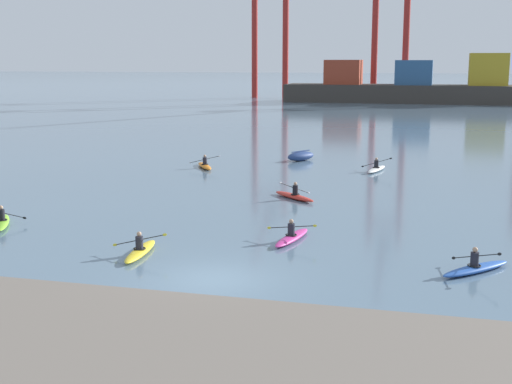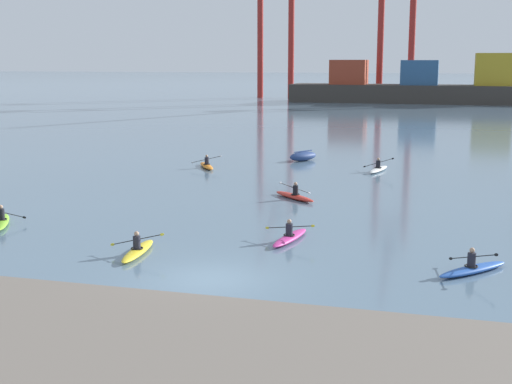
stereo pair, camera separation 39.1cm
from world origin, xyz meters
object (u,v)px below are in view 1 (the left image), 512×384
Objects in this scene: gantry_crane_west at (270,15)px; kayak_yellow at (140,250)px; kayak_white at (377,169)px; kayak_blue at (476,268)px; kayak_orange at (205,165)px; capsized_dinghy at (301,156)px; kayak_magenta at (292,237)px; kayak_lime at (2,222)px; container_barge at (415,87)px; kayak_red at (294,196)px.

kayak_yellow is at bearing -78.84° from gantry_crane_west.
kayak_yellow is (22.50, -114.02, -16.16)m from gantry_crane_west.
kayak_white is (29.60, -90.32, -16.16)m from gantry_crane_west.
kayak_blue is 27.51m from kayak_orange.
kayak_yellow is 22.63m from kayak_orange.
capsized_dinghy is 0.86× the size of kayak_orange.
kayak_blue is 0.85× the size of kayak_magenta.
kayak_orange is (-11.98, -1.60, 0.00)m from kayak_white.
kayak_blue is 23.44m from kayak_white.
kayak_white reaches higher than kayak_orange.
kayak_lime is (-8.27, 3.00, -0.00)m from kayak_yellow.
kayak_magenta is (27.83, -110.36, -16.16)m from gantry_crane_west.
kayak_blue is at bearing -50.31° from kayak_orange.
kayak_orange is (-4.88, 22.09, 0.00)m from kayak_yellow.
container_barge is at bearing 85.91° from capsized_dinghy.
kayak_lime is 15.27m from kayak_red.
kayak_orange is (-8.46, 9.47, 0.00)m from kayak_red.
kayak_yellow is 1.17× the size of kayak_red.
capsized_dinghy is 0.95× the size of kayak_blue.
kayak_blue is 0.85× the size of kayak_white.
kayak_white is (6.06, -3.68, -0.18)m from capsized_dinghy.
kayak_blue is 0.91× the size of kayak_orange.
gantry_crane_west is (-29.08, 9.25, 13.52)m from container_barge.
kayak_white is at bearing 72.38° from kayak_red.
gantry_crane_west is at bearing 105.20° from capsized_dinghy.
container_barge is at bearing 90.37° from kayak_white.
kayak_yellow is 24.74m from kayak_white.
kayak_white is 1.07× the size of kayak_orange.
kayak_magenta is (-1.25, -101.11, -2.64)m from container_barge.
kayak_yellow is at bearing -106.68° from kayak_white.
kayak_red is at bearing -80.23° from capsized_dinghy.
kayak_blue is 14.82m from kayak_red.
gantry_crane_west is 9.62× the size of kayak_lime.
kayak_orange is at bearing 129.69° from kayak_blue.
gantry_crane_west reaches higher than capsized_dinghy.
capsized_dinghy is 26.10m from kayak_lime.
kayak_yellow is at bearing -92.18° from capsized_dinghy.
kayak_white is at bearing 103.79° from kayak_blue.
gantry_crane_west is 9.65× the size of kayak_orange.
kayak_red is (-1.75, 8.97, 0.00)m from kayak_magenta.
kayak_red is (11.85, 9.63, 0.00)m from kayak_lime.
container_barge is 102.88m from kayak_lime.
kayak_red is 0.91× the size of kayak_orange.
kayak_red is at bearing -107.62° from kayak_white.
kayak_blue is (6.11, -103.83, -2.64)m from container_barge.
kayak_blue is at bearing 4.18° from kayak_yellow.
gantry_crane_west is at bearing 100.85° from kayak_orange.
kayak_blue is at bearing -76.21° from kayak_white.
gantry_crane_west reaches higher than kayak_yellow.
gantry_crane_west is at bearing 104.43° from kayak_red.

